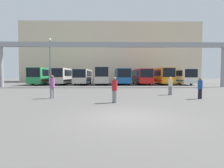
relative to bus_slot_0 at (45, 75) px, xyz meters
The scene contains 16 objects.
ground_plane 31.34m from the bus_slot_0, 64.08° to the right, with size 200.00×200.00×0.00m, color #514F4C.
building_backdrop 22.89m from the bus_slot_0, 51.59° to the left, with size 48.90×12.00×16.18m.
overhead_gantry 16.74m from the bus_slot_0, 32.69° to the right, with size 34.65×0.80×6.80m.
bus_slot_0 is the anchor object (origin of this frame).
bus_slot_1 3.95m from the bus_slot_0, ahead, with size 2.46×12.04×3.14m.
bus_slot_2 7.82m from the bus_slot_0, ahead, with size 2.52×10.79×2.97m.
bus_slot_3 11.73m from the bus_slot_0, ahead, with size 2.55×10.17×3.35m.
bus_slot_4 15.63m from the bus_slot_0, ahead, with size 2.59×11.34×3.05m.
bus_slot_5 19.54m from the bus_slot_0, ahead, with size 2.48×10.95×3.00m.
bus_slot_6 23.45m from the bus_slot_0, ahead, with size 2.43×11.08×3.19m.
bus_slot_7 27.36m from the bus_slot_0, ahead, with size 2.51×10.41×3.02m.
pedestrian_mid_right 27.10m from the bus_slot_0, 46.74° to the right, with size 0.34×0.34×1.65m.
pedestrian_near_left 23.57m from the bus_slot_0, 68.82° to the right, with size 0.38×0.38×1.81m.
pedestrian_near_right 30.02m from the bus_slot_0, 48.59° to the right, with size 0.34×0.34×1.63m.
pedestrian_far_center 27.64m from the bus_slot_0, 61.28° to the right, with size 0.35×0.35×1.69m.
lamp_post 8.97m from the bus_slot_0, 64.34° to the right, with size 0.36×0.36×7.59m.
Camera 1 is at (-0.82, -7.44, 1.79)m, focal length 28.00 mm.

